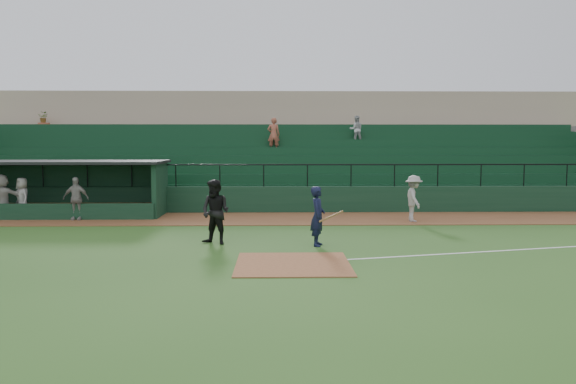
{
  "coord_description": "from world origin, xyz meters",
  "views": [
    {
      "loc": [
        -0.44,
        -15.83,
        3.22
      ],
      "look_at": [
        0.0,
        5.0,
        1.4
      ],
      "focal_mm": 35.63,
      "sensor_mm": 36.0,
      "label": 1
    }
  ],
  "objects": [
    {
      "name": "dugout",
      "position": [
        -9.75,
        9.56,
        1.33
      ],
      "size": [
        8.9,
        3.2,
        2.42
      ],
      "color": "#10311D",
      "rests_on": "ground"
    },
    {
      "name": "umpire",
      "position": [
        -2.35,
        2.12,
        1.02
      ],
      "size": [
        1.24,
        1.15,
        2.05
      ],
      "primitive_type": "imported",
      "rotation": [
        0.0,
        0.0,
        -0.48
      ],
      "color": "black",
      "rests_on": "ground"
    },
    {
      "name": "home_plate_dirt",
      "position": [
        0.0,
        -1.0,
        0.01
      ],
      "size": [
        3.0,
        3.0,
        0.03
      ],
      "primitive_type": "cube",
      "color": "brown",
      "rests_on": "ground"
    },
    {
      "name": "batter_at_plate",
      "position": [
        0.86,
        1.74,
        0.93
      ],
      "size": [
        1.07,
        0.75,
        1.86
      ],
      "color": "black",
      "rests_on": "ground"
    },
    {
      "name": "ground",
      "position": [
        0.0,
        0.0,
        0.0
      ],
      "size": [
        90.0,
        90.0,
        0.0
      ],
      "primitive_type": "plane",
      "color": "#284E19",
      "rests_on": "ground"
    },
    {
      "name": "foul_line",
      "position": [
        8.0,
        1.2,
        0.01
      ],
      "size": [
        17.49,
        4.44,
        0.01
      ],
      "primitive_type": "cube",
      "rotation": [
        0.0,
        0.0,
        0.24
      ],
      "color": "white",
      "rests_on": "ground"
    },
    {
      "name": "warning_track",
      "position": [
        0.0,
        8.0,
        0.01
      ],
      "size": [
        40.0,
        4.0,
        0.03
      ],
      "primitive_type": "cube",
      "color": "brown",
      "rests_on": "ground"
    },
    {
      "name": "dugout_player_b",
      "position": [
        -11.1,
        8.26,
        0.89
      ],
      "size": [
        0.98,
        0.97,
        1.72
      ],
      "primitive_type": "imported",
      "rotation": [
        0.0,
        0.0,
        -0.76
      ],
      "color": "#A8A29D",
      "rests_on": "warning_track"
    },
    {
      "name": "dugout_player_a",
      "position": [
        -8.68,
        7.69,
        0.91
      ],
      "size": [
        1.04,
        0.45,
        1.77
      ],
      "primitive_type": "imported",
      "rotation": [
        0.0,
        0.0,
        0.02
      ],
      "color": "gray",
      "rests_on": "warning_track"
    },
    {
      "name": "dugout_player_c",
      "position": [
        -11.8,
        8.0,
        0.96
      ],
      "size": [
        1.74,
        0.56,
        1.87
      ],
      "primitive_type": "imported",
      "rotation": [
        0.0,
        0.0,
        3.14
      ],
      "color": "#A39E99",
      "rests_on": "warning_track"
    },
    {
      "name": "runner",
      "position": [
        5.1,
        6.9,
        0.96
      ],
      "size": [
        0.73,
        1.23,
        1.87
      ],
      "primitive_type": "imported",
      "rotation": [
        0.0,
        0.0,
        1.6
      ],
      "color": "#9F9A95",
      "rests_on": "warning_track"
    },
    {
      "name": "stadium_structure",
      "position": [
        -0.0,
        16.46,
        2.3
      ],
      "size": [
        38.0,
        13.08,
        6.4
      ],
      "color": "#10311D",
      "rests_on": "ground"
    }
  ]
}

